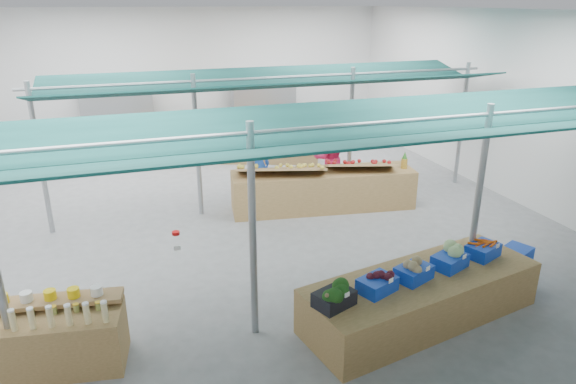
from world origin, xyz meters
name	(u,v)px	position (x,y,z in m)	size (l,w,h in m)	color
floor	(252,216)	(0.00, 0.00, 0.00)	(13.00, 13.00, 0.00)	slate
hall	(232,83)	(0.00, 1.44, 2.65)	(13.00, 13.00, 13.00)	silver
pole_grid	(315,154)	(0.75, -1.75, 1.81)	(10.00, 4.60, 3.00)	gray
awnings	(316,99)	(0.75, -1.75, 2.78)	(9.50, 7.08, 0.30)	#0A2D2B
back_shelving_left	(119,121)	(-2.50, 6.00, 1.00)	(2.00, 0.50, 2.00)	#B23F33
back_shelving_right	(264,111)	(2.00, 6.00, 1.00)	(2.00, 0.50, 2.00)	#B23F33
bottle_shelf	(55,337)	(-3.55, -3.88, 0.41)	(1.77, 1.25, 1.02)	brown
veg_counter	(421,297)	(1.37, -4.44, 0.35)	(3.58, 1.19, 0.70)	brown
fruit_counter	(323,190)	(1.64, -0.04, 0.43)	(4.01, 0.96, 0.86)	brown
far_counter	(233,145)	(0.58, 4.24, 0.44)	(4.88, 0.98, 0.88)	brown
crate_stack	(513,267)	(3.28, -4.11, 0.33)	(0.55, 0.38, 0.66)	#113AB8
vendor_left	(257,165)	(0.44, 1.06, 0.80)	(0.59, 0.38, 1.61)	#1B4AB5
vendor_right	(329,158)	(2.24, 1.06, 0.80)	(0.78, 0.61, 1.61)	#BC1743
crate_broccoli	(334,295)	(-0.14, -4.73, 0.85)	(0.59, 0.51, 0.35)	black
crate_beets	(377,283)	(0.54, -4.60, 0.83)	(0.59, 0.51, 0.29)	#113AB8
crate_celeriac	(414,270)	(1.18, -4.48, 0.84)	(0.59, 0.51, 0.31)	#113AB8
crate_cabbage	(450,258)	(1.86, -4.34, 0.85)	(0.59, 0.51, 0.35)	#113AB8
crate_carrots	(483,250)	(2.54, -4.21, 0.81)	(0.59, 0.51, 0.29)	#113AB8
sparrow	(329,296)	(-0.27, -4.88, 0.94)	(0.12, 0.09, 0.11)	brown
pole_ribbon	(176,235)	(-1.87, -2.77, 1.08)	(0.12, 0.12, 0.28)	red
apple_heap_yellow	(281,168)	(0.68, 0.01, 1.03)	(2.02, 1.21, 0.27)	#997247
apple_heap_red	(361,163)	(2.43, -0.25, 1.03)	(1.64, 1.10, 0.27)	#997247
pineapple	(404,160)	(3.42, -0.39, 1.04)	(0.14, 0.14, 0.39)	#8C6019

